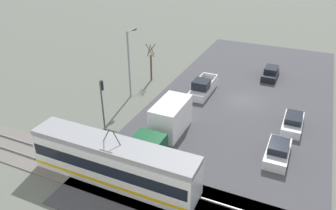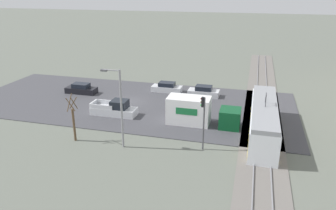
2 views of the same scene
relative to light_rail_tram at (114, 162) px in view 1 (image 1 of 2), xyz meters
The scene contains 12 objects.
ground_plane 18.80m from the light_rail_tram, 109.29° to the right, with size 320.00×320.00×0.00m, color #60665B.
road_surface 18.80m from the light_rail_tram, 109.29° to the right, with size 19.23×44.25×0.08m.
rail_bed 6.42m from the light_rail_tram, behind, with size 75.13×4.40×0.22m.
light_rail_tram is the anchor object (origin of this frame).
box_truck 7.24m from the light_rail_tram, 99.28° to the right, with size 2.60×8.31×3.11m.
pickup_truck 17.66m from the light_rail_tram, 94.16° to the right, with size 2.01×5.66×1.93m.
sedan_car_0 27.11m from the light_rail_tram, 107.11° to the right, with size 1.80×4.58×1.48m.
sedan_car_1 18.39m from the light_rail_tram, 130.96° to the right, with size 1.84×4.51×1.42m.
sedan_car_2 14.03m from the light_rail_tram, 144.26° to the right, with size 1.89×4.43×1.51m.
traffic_light_pole 7.64m from the light_rail_tram, 50.06° to the right, with size 0.28×0.47×5.39m.
street_tree 19.73m from the light_rail_tram, 71.48° to the right, with size 1.18×0.98×4.98m.
street_lamp_near_crossing 15.22m from the light_rail_tram, 65.01° to the right, with size 0.36×1.95×7.92m.
Camera 1 is at (-5.99, 34.38, 17.66)m, focal length 35.00 mm.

